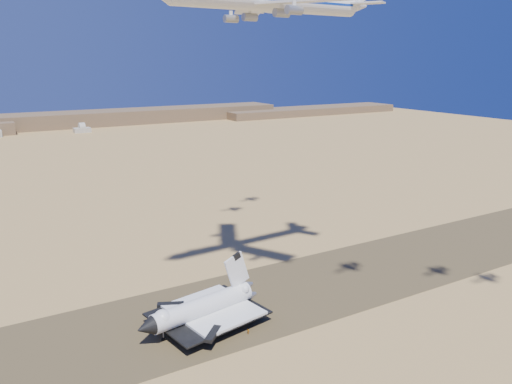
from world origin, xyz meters
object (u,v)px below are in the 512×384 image
chase_jet_f (273,12)px  chase_jet_e (250,11)px  crew_a (231,325)px  crew_c (248,331)px  shuttle (202,309)px  crew_b (238,325)px  carrier_747 (264,1)px

chase_jet_f → chase_jet_e: bearing=-158.3°
crew_a → crew_c: (2.99, -5.94, -0.03)m
crew_c → chase_jet_e: 127.43m
crew_a → crew_c: bearing=-149.4°
shuttle → crew_b: shuttle is taller
carrier_747 → crew_b: bearing=-145.4°
carrier_747 → crew_b: size_ratio=47.29×
crew_b → crew_c: bearing=157.6°
crew_c → chase_jet_f: bearing=-74.0°
shuttle → chase_jet_f: size_ratio=2.94×
carrier_747 → chase_jet_f: carrier_747 is taller
shuttle → chase_jet_e: chase_jet_e is taller
carrier_747 → chase_jet_f: (42.11, 61.76, 3.63)m
carrier_747 → crew_c: bearing=-134.4°
shuttle → carrier_747: bearing=2.2°
crew_b → chase_jet_f: size_ratio=0.11×
carrier_747 → crew_c: size_ratio=44.32×
crew_b → chase_jet_f: (59.10, 74.62, 102.66)m
crew_b → crew_c: 4.97m
chase_jet_e → crew_b: bearing=-115.7°
crew_b → chase_jet_e: 125.36m
shuttle → chase_jet_e: size_ratio=3.08×
carrier_747 → chase_jet_e: size_ratio=5.58×
chase_jet_f → crew_a: bearing=-141.0°
crew_a → chase_jet_e: (42.20, 61.30, 100.87)m
chase_jet_e → crew_c: bearing=-113.1°
crew_b → chase_jet_e: (40.35, 62.41, 100.96)m
shuttle → crew_c: (10.25, -11.92, -4.80)m
crew_a → chase_jet_f: (60.95, 73.51, 102.57)m
crew_a → chase_jet_f: bearing=-35.8°
shuttle → chase_jet_f: (68.20, 67.53, 97.81)m
crew_c → chase_jet_f: (57.95, 79.45, 102.60)m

